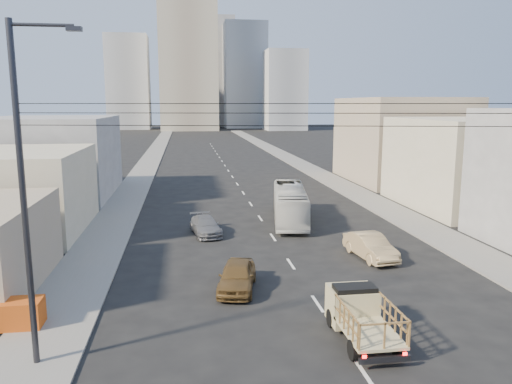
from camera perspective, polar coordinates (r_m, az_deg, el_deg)
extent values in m
cube|color=slate|center=(84.29, -12.02, 3.53)|extent=(3.50, 180.00, 0.12)
cube|color=slate|center=(85.95, 3.84, 3.85)|extent=(3.50, 180.00, 0.12)
cube|color=silver|center=(19.12, 12.01, -19.26)|extent=(0.15, 2.00, 0.01)
cube|color=silver|center=(24.26, 7.05, -12.55)|extent=(0.15, 2.00, 0.01)
cube|color=silver|center=(29.72, 4.00, -8.19)|extent=(0.15, 2.00, 0.01)
cube|color=silver|center=(35.36, 1.96, -5.19)|extent=(0.15, 2.00, 0.01)
cube|color=silver|center=(41.10, 0.49, -3.02)|extent=(0.15, 2.00, 0.01)
cube|color=silver|center=(46.91, -0.61, -1.38)|extent=(0.15, 2.00, 0.01)
cube|color=silver|center=(52.76, -1.47, -0.10)|extent=(0.15, 2.00, 0.01)
cube|color=silver|center=(58.64, -2.15, 0.92)|extent=(0.15, 2.00, 0.01)
cube|color=silver|center=(64.54, -2.72, 1.76)|extent=(0.15, 2.00, 0.01)
cube|color=silver|center=(70.46, -3.18, 2.45)|extent=(0.15, 2.00, 0.01)
cube|color=silver|center=(76.39, -3.58, 3.04)|extent=(0.15, 2.00, 0.01)
cube|color=silver|center=(82.33, -3.92, 3.54)|extent=(0.15, 2.00, 0.01)
cube|color=silver|center=(88.28, -4.21, 3.97)|extent=(0.15, 2.00, 0.01)
cube|color=silver|center=(94.24, -4.46, 4.35)|extent=(0.15, 2.00, 0.01)
cube|color=silver|center=(100.20, -4.69, 4.69)|extent=(0.15, 2.00, 0.01)
cube|color=silver|center=(106.16, -4.89, 4.98)|extent=(0.15, 2.00, 0.01)
cube|color=silver|center=(112.13, -5.07, 5.25)|extent=(0.15, 2.00, 0.01)
cube|color=silver|center=(118.10, -5.23, 5.49)|extent=(0.15, 2.00, 0.01)
cube|color=tan|center=(20.25, 12.80, -15.33)|extent=(1.90, 3.00, 0.12)
cube|color=tan|center=(21.86, 10.92, -12.58)|extent=(1.90, 1.60, 1.50)
cube|color=black|center=(21.42, 11.20, -11.34)|extent=(1.70, 0.90, 0.70)
cube|color=#2D2D33|center=(19.10, 14.49, -18.04)|extent=(1.90, 0.12, 0.22)
cube|color=#FF0C0C|center=(18.78, 12.29, -17.95)|extent=(0.15, 0.05, 0.12)
cube|color=#FF0C0C|center=(19.31, 16.67, -17.32)|extent=(0.15, 0.05, 0.12)
cylinder|color=black|center=(21.92, 8.62, -14.06)|extent=(0.25, 0.76, 0.76)
cylinder|color=black|center=(22.45, 12.90, -13.61)|extent=(0.25, 0.76, 0.76)
cylinder|color=black|center=(19.53, 11.08, -17.30)|extent=(0.25, 0.76, 0.76)
cylinder|color=black|center=(20.11, 15.86, -16.66)|extent=(0.25, 0.76, 0.76)
imported|color=silver|center=(39.91, 3.90, -1.33)|extent=(4.09, 10.58, 2.88)
imported|color=brown|center=(25.51, -2.18, -9.57)|extent=(2.58, 4.57, 1.47)
imported|color=tan|center=(31.28, 12.95, -6.07)|extent=(2.17, 4.72, 1.50)
imported|color=slate|center=(36.16, -5.79, -3.86)|extent=(2.45, 4.61, 1.27)
cylinder|color=#2D2D33|center=(18.71, -25.02, -1.04)|extent=(0.22, 0.22, 12.00)
cylinder|color=#2D2D33|center=(18.32, -23.29, 17.13)|extent=(2.00, 0.12, 0.12)
cube|color=#2D2D33|center=(18.08, -20.07, 17.11)|extent=(0.50, 0.25, 0.15)
cylinder|color=black|center=(16.24, 13.83, 9.79)|extent=(23.01, 5.02, 0.02)
cylinder|color=black|center=(16.25, 13.79, 8.73)|extent=(23.01, 5.02, 0.02)
cylinder|color=black|center=(16.26, 13.73, 7.33)|extent=(23.01, 5.02, 0.02)
cube|color=#BD4911|center=(23.67, -25.30, -13.27)|extent=(1.80, 1.20, 0.38)
cube|color=#BD4911|center=(23.53, -25.38, -12.41)|extent=(1.80, 1.20, 0.38)
cube|color=#BD4911|center=(23.39, -25.45, -11.55)|extent=(1.80, 1.20, 0.38)
cube|color=#BAB296|center=(49.08, 23.28, 3.03)|extent=(11.00, 14.00, 8.00)
cube|color=tan|center=(63.34, 16.21, 5.76)|extent=(12.00, 16.00, 10.00)
cube|color=#BAB296|center=(40.25, -26.84, -0.04)|extent=(11.00, 12.00, 6.00)
cube|color=gray|center=(54.54, -22.47, 3.71)|extent=(12.00, 16.00, 8.00)
cube|color=tan|center=(184.76, -7.80, 16.39)|extent=(20.00, 20.00, 60.00)
cube|color=#96999E|center=(200.32, -1.29, 13.10)|extent=(16.00, 16.00, 40.00)
cube|color=#96999E|center=(194.76, -14.36, 12.00)|extent=(15.00, 15.00, 34.00)
cube|color=gray|center=(214.30, -5.07, 13.40)|extent=(18.00, 18.00, 44.00)
cube|color=#96999E|center=(182.24, 3.31, 11.50)|extent=(14.00, 14.00, 28.00)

